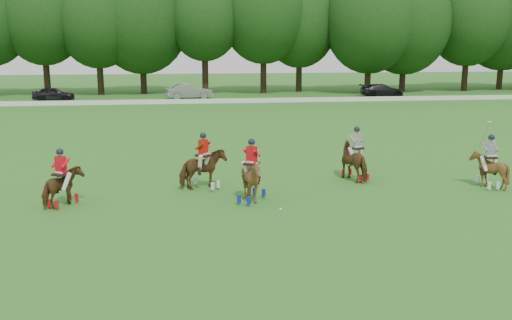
{
  "coord_description": "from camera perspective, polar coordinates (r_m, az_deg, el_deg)",
  "views": [
    {
      "loc": [
        -2.83,
        -16.94,
        5.85
      ],
      "look_at": [
        -0.04,
        4.2,
        1.4
      ],
      "focal_mm": 40.0,
      "sensor_mm": 36.0,
      "label": 1
    }
  ],
  "objects": [
    {
      "name": "ground",
      "position": [
        18.14,
        1.87,
        -7.03
      ],
      "size": [
        180.0,
        180.0,
        0.0
      ],
      "primitive_type": "plane",
      "color": "#26621C",
      "rests_on": "ground"
    },
    {
      "name": "tree_line",
      "position": [
        65.1,
        -4.93,
        13.84
      ],
      "size": [
        117.98,
        14.32,
        14.75
      ],
      "color": "black",
      "rests_on": "ground"
    },
    {
      "name": "boundary_rail",
      "position": [
        55.3,
        -4.57,
        5.9
      ],
      "size": [
        120.0,
        0.1,
        0.44
      ],
      "primitive_type": "cube",
      "color": "white",
      "rests_on": "ground"
    },
    {
      "name": "car_left",
      "position": [
        60.99,
        -19.57,
        6.26
      ],
      "size": [
        4.07,
        1.66,
        1.39
      ],
      "primitive_type": "imported",
      "rotation": [
        0.0,
        0.0,
        1.56
      ],
      "color": "black",
      "rests_on": "ground"
    },
    {
      "name": "car_mid",
      "position": [
        59.66,
        -6.7,
        6.83
      ],
      "size": [
        4.98,
        2.58,
        1.56
      ],
      "primitive_type": "imported",
      "rotation": [
        0.0,
        0.0,
        1.77
      ],
      "color": "#939498",
      "rests_on": "ground"
    },
    {
      "name": "car_right",
      "position": [
        63.44,
        12.47,
        6.83
      ],
      "size": [
        4.69,
        1.99,
        1.35
      ],
      "primitive_type": "imported",
      "rotation": [
        0.0,
        0.0,
        1.55
      ],
      "color": "black",
      "rests_on": "ground"
    },
    {
      "name": "polo_red_a",
      "position": [
        21.66,
        -18.81,
        -2.47
      ],
      "size": [
        1.5,
        1.79,
        2.12
      ],
      "color": "#553316",
      "rests_on": "ground"
    },
    {
      "name": "polo_red_b",
      "position": [
        23.0,
        -5.26,
        -0.89
      ],
      "size": [
        2.05,
        2.08,
        2.3
      ],
      "color": "#553316",
      "rests_on": "ground"
    },
    {
      "name": "polo_red_c",
      "position": [
        21.05,
        -0.44,
        -1.92
      ],
      "size": [
        1.98,
        2.02,
        2.38
      ],
      "color": "#553316",
      "rests_on": "ground"
    },
    {
      "name": "polo_stripe_a",
      "position": [
        24.74,
        9.94,
        -0.08
      ],
      "size": [
        1.52,
        2.1,
        2.32
      ],
      "color": "#553316",
      "rests_on": "ground"
    },
    {
      "name": "polo_stripe_b",
      "position": [
        24.98,
        22.26,
        -0.83
      ],
      "size": [
        1.31,
        1.44,
        2.73
      ],
      "color": "#553316",
      "rests_on": "ground"
    },
    {
      "name": "polo_ball",
      "position": [
        20.18,
        2.48,
        -4.94
      ],
      "size": [
        0.09,
        0.09,
        0.09
      ],
      "primitive_type": "sphere",
      "color": "white",
      "rests_on": "ground"
    }
  ]
}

